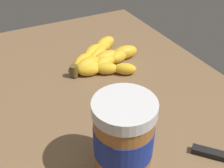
# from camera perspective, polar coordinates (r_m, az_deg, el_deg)

# --- Properties ---
(ground_plane) EXTENTS (0.91, 0.64, 0.04)m
(ground_plane) POSITION_cam_1_polar(r_m,az_deg,el_deg) (0.66, -2.56, -3.71)
(ground_plane) COLOR brown
(banana_bunch) EXTENTS (0.21, 0.21, 0.04)m
(banana_bunch) POSITION_cam_1_polar(r_m,az_deg,el_deg) (0.76, -2.32, 5.42)
(banana_bunch) COLOR gold
(banana_bunch) RESTS_ON ground_plane
(peanut_butter_jar) EXTENTS (0.10, 0.10, 0.14)m
(peanut_butter_jar) POSITION_cam_1_polar(r_m,az_deg,el_deg) (0.45, 2.41, -10.87)
(peanut_butter_jar) COLOR #9E602D
(peanut_butter_jar) RESTS_ON ground_plane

